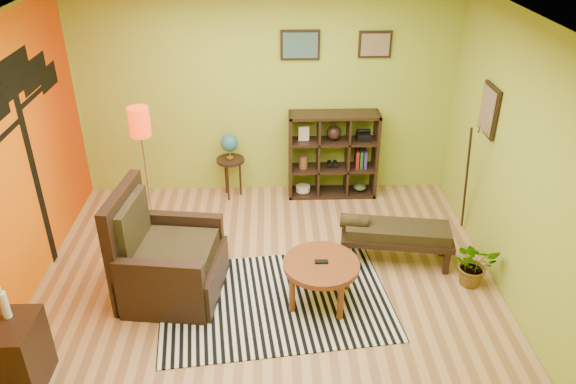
{
  "coord_description": "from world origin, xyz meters",
  "views": [
    {
      "loc": [
        0.06,
        -4.86,
        3.84
      ],
      "look_at": [
        0.23,
        0.19,
        1.05
      ],
      "focal_mm": 35.0,
      "sensor_mm": 36.0,
      "label": 1
    }
  ],
  "objects_px": {
    "armchair": "(165,263)",
    "floor_lamp": "(141,134)",
    "globe_table": "(230,150)",
    "coffee_table": "(321,268)",
    "cube_shelf": "(334,155)",
    "bench": "(394,233)",
    "potted_plant": "(473,268)",
    "side_cabinet": "(7,355)"
  },
  "relations": [
    {
      "from": "armchair",
      "to": "floor_lamp",
      "type": "distance_m",
      "value": 1.53
    },
    {
      "from": "armchair",
      "to": "globe_table",
      "type": "distance_m",
      "value": 2.18
    },
    {
      "from": "floor_lamp",
      "to": "coffee_table",
      "type": "bearing_deg",
      "value": -33.86
    },
    {
      "from": "coffee_table",
      "to": "cube_shelf",
      "type": "relative_size",
      "value": 0.65
    },
    {
      "from": "coffee_table",
      "to": "globe_table",
      "type": "bearing_deg",
      "value": 114.67
    },
    {
      "from": "bench",
      "to": "cube_shelf",
      "type": "bearing_deg",
      "value": 108.03
    },
    {
      "from": "armchair",
      "to": "potted_plant",
      "type": "height_order",
      "value": "armchair"
    },
    {
      "from": "coffee_table",
      "to": "globe_table",
      "type": "distance_m",
      "value": 2.52
    },
    {
      "from": "potted_plant",
      "to": "coffee_table",
      "type": "bearing_deg",
      "value": -172.14
    },
    {
      "from": "side_cabinet",
      "to": "globe_table",
      "type": "xyz_separation_m",
      "value": [
        1.71,
        3.31,
        0.36
      ]
    },
    {
      "from": "side_cabinet",
      "to": "bench",
      "type": "height_order",
      "value": "side_cabinet"
    },
    {
      "from": "floor_lamp",
      "to": "potted_plant",
      "type": "xyz_separation_m",
      "value": [
        3.63,
        -1.08,
        -1.15
      ]
    },
    {
      "from": "potted_plant",
      "to": "side_cabinet",
      "type": "bearing_deg",
      "value": -163.97
    },
    {
      "from": "globe_table",
      "to": "potted_plant",
      "type": "relative_size",
      "value": 1.83
    },
    {
      "from": "side_cabinet",
      "to": "bench",
      "type": "xyz_separation_m",
      "value": [
        3.64,
        1.72,
        0.03
      ]
    },
    {
      "from": "side_cabinet",
      "to": "potted_plant",
      "type": "xyz_separation_m",
      "value": [
        4.43,
        1.27,
        -0.14
      ]
    },
    {
      "from": "bench",
      "to": "potted_plant",
      "type": "bearing_deg",
      "value": -29.67
    },
    {
      "from": "potted_plant",
      "to": "armchair",
      "type": "bearing_deg",
      "value": -179.39
    },
    {
      "from": "side_cabinet",
      "to": "potted_plant",
      "type": "bearing_deg",
      "value": 16.03
    },
    {
      "from": "side_cabinet",
      "to": "cube_shelf",
      "type": "height_order",
      "value": "cube_shelf"
    },
    {
      "from": "floor_lamp",
      "to": "armchair",
      "type": "bearing_deg",
      "value": -72.79
    },
    {
      "from": "globe_table",
      "to": "side_cabinet",
      "type": "bearing_deg",
      "value": -117.27
    },
    {
      "from": "armchair",
      "to": "cube_shelf",
      "type": "relative_size",
      "value": 1.0
    },
    {
      "from": "side_cabinet",
      "to": "globe_table",
      "type": "height_order",
      "value": "side_cabinet"
    },
    {
      "from": "cube_shelf",
      "to": "potted_plant",
      "type": "relative_size",
      "value": 2.37
    },
    {
      "from": "cube_shelf",
      "to": "globe_table",
      "type": "bearing_deg",
      "value": -179.45
    },
    {
      "from": "armchair",
      "to": "globe_table",
      "type": "height_order",
      "value": "armchair"
    },
    {
      "from": "armchair",
      "to": "floor_lamp",
      "type": "height_order",
      "value": "floor_lamp"
    },
    {
      "from": "armchair",
      "to": "potted_plant",
      "type": "distance_m",
      "value": 3.29
    },
    {
      "from": "coffee_table",
      "to": "side_cabinet",
      "type": "relative_size",
      "value": 0.79
    },
    {
      "from": "globe_table",
      "to": "coffee_table",
      "type": "bearing_deg",
      "value": -65.33
    },
    {
      "from": "floor_lamp",
      "to": "cube_shelf",
      "type": "height_order",
      "value": "floor_lamp"
    },
    {
      "from": "coffee_table",
      "to": "potted_plant",
      "type": "distance_m",
      "value": 1.7
    },
    {
      "from": "globe_table",
      "to": "potted_plant",
      "type": "distance_m",
      "value": 3.44
    },
    {
      "from": "coffee_table",
      "to": "bench",
      "type": "bearing_deg",
      "value": 37.59
    },
    {
      "from": "bench",
      "to": "armchair",
      "type": "bearing_deg",
      "value": -169.02
    },
    {
      "from": "coffee_table",
      "to": "globe_table",
      "type": "relative_size",
      "value": 0.84
    },
    {
      "from": "floor_lamp",
      "to": "cube_shelf",
      "type": "distance_m",
      "value": 2.63
    },
    {
      "from": "armchair",
      "to": "bench",
      "type": "height_order",
      "value": "armchair"
    },
    {
      "from": "floor_lamp",
      "to": "cube_shelf",
      "type": "relative_size",
      "value": 1.39
    },
    {
      "from": "side_cabinet",
      "to": "coffee_table",
      "type": "bearing_deg",
      "value": 20.7
    },
    {
      "from": "globe_table",
      "to": "bench",
      "type": "relative_size",
      "value": 0.71
    }
  ]
}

